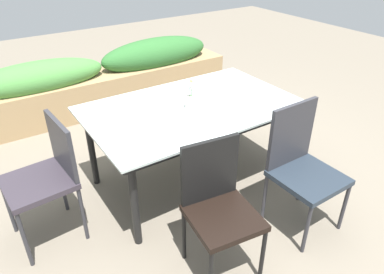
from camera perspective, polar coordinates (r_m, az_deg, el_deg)
name	(u,v)px	position (r m, az deg, el deg)	size (l,w,h in m)	color
ground_plane	(194,185)	(3.22, 0.36, -7.67)	(12.00, 12.00, 0.00)	#756B5B
dining_table	(192,112)	(2.95, 0.00, 3.92)	(1.70, 1.06, 0.73)	silver
chair_near_right	(301,162)	(2.71, 16.88, -3.88)	(0.45, 0.45, 0.93)	#232D38
chair_near_left	(218,202)	(2.27, 4.14, -10.27)	(0.46, 0.46, 0.89)	black
chair_end_left	(47,173)	(2.66, -21.94, -5.30)	(0.47, 0.47, 0.89)	#332D36
flower_vase	(190,99)	(2.85, -0.31, 6.06)	(0.08, 0.07, 0.24)	silver
planter_box	(105,80)	(4.58, -13.66, 8.73)	(3.27, 0.51, 0.77)	#9E7F56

